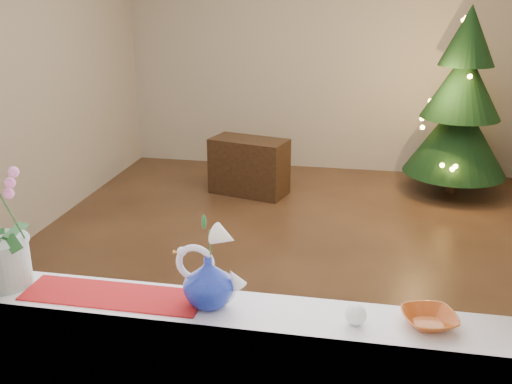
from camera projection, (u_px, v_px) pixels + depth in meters
ground at (289, 255)px, 4.62m from camera, size 5.00×5.00×0.00m
wall_back at (320, 54)px, 6.49m from camera, size 4.50×0.10×2.70m
wall_front at (194, 211)px, 1.86m from camera, size 4.50×0.10×2.70m
wall_left at (14, 80)px, 4.57m from camera, size 0.10×5.00×2.70m
windowsill at (209, 310)px, 2.13m from camera, size 2.20×0.26×0.04m
window_frame at (193, 102)px, 1.77m from camera, size 2.22×0.06×1.60m
runner at (113, 295)px, 2.19m from camera, size 0.70×0.20×0.01m
swan at (210, 277)px, 2.10m from camera, size 0.29×0.19×0.22m
blue_vase at (209, 277)px, 2.09m from camera, size 0.27×0.27×0.23m
lily at (207, 227)px, 2.02m from camera, size 0.13×0.07×0.17m
paperweight at (356, 314)px, 1.99m from camera, size 0.09×0.09×0.08m
amber_dish at (429, 320)px, 1.99m from camera, size 0.20×0.20×0.04m
xmas_tree at (461, 103)px, 5.76m from camera, size 1.05×1.05×1.91m
side_table at (249, 166)px, 5.96m from camera, size 0.85×0.58×0.59m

